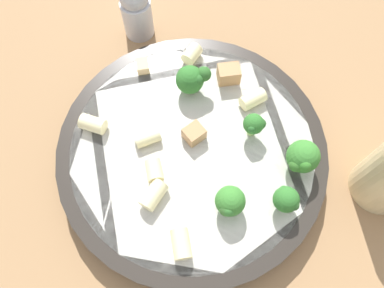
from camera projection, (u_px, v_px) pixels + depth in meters
ground_plane at (192, 158)px, 0.43m from camera, size 2.00×2.00×0.00m
pasta_bowl at (192, 152)px, 0.42m from camera, size 0.30×0.30×0.03m
broccoli_floret_0 at (303, 156)px, 0.38m from camera, size 0.03×0.04×0.04m
broccoli_floret_1 at (286, 200)px, 0.36m from camera, size 0.03×0.03×0.03m
broccoli_floret_2 at (254, 125)px, 0.39m from camera, size 0.02×0.02×0.03m
broccoli_floret_3 at (191, 79)px, 0.42m from camera, size 0.03×0.03×0.04m
broccoli_floret_4 at (230, 202)px, 0.36m from camera, size 0.03×0.03×0.04m
rigatoni_0 at (192, 54)px, 0.44m from camera, size 0.02×0.03×0.02m
rigatoni_1 at (149, 135)px, 0.40m from camera, size 0.03×0.03×0.01m
rigatoni_2 at (253, 99)px, 0.42m from camera, size 0.03×0.03×0.02m
rigatoni_3 at (154, 170)px, 0.39m from camera, size 0.02×0.03×0.02m
rigatoni_4 at (181, 244)px, 0.36m from camera, size 0.03×0.03×0.02m
rigatoni_5 at (154, 195)px, 0.38m from camera, size 0.03×0.03×0.02m
rigatoni_6 at (93, 124)px, 0.41m from camera, size 0.03×0.02×0.02m
chicken_chunk_0 at (229, 74)px, 0.43m from camera, size 0.03×0.03×0.02m
chicken_chunk_1 at (190, 133)px, 0.40m from camera, size 0.03×0.03×0.02m
chicken_chunk_2 at (143, 66)px, 0.44m from camera, size 0.02×0.02×0.01m
pepper_shaker at (136, 10)px, 0.47m from camera, size 0.04×0.04×0.08m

